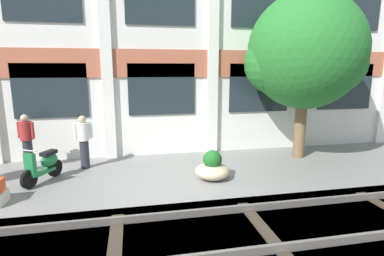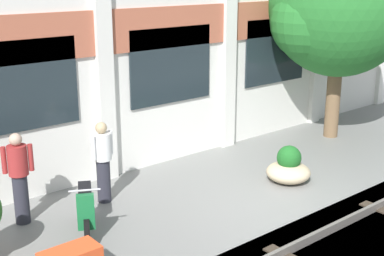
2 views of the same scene
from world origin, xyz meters
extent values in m
plane|color=slate|center=(0.00, 0.00, 0.00)|extent=(80.00, 80.00, 0.00)
cube|color=#AD5B42|center=(0.00, 3.11, 3.10)|extent=(17.40, 0.06, 0.90)
cube|color=#1E282D|center=(-3.48, 3.10, 2.25)|extent=(2.23, 0.04, 1.70)
cube|color=#1E282D|center=(0.00, 3.10, 2.25)|extent=(2.23, 0.04, 1.70)
cube|color=#1E282D|center=(3.48, 3.10, 2.25)|extent=(2.23, 0.04, 1.70)
cube|color=#1E282D|center=(6.96, 3.10, 2.25)|extent=(2.23, 0.04, 1.70)
cube|color=#4C473F|center=(0.00, -2.22, -0.14)|extent=(25.40, 2.80, 0.28)
cube|color=#605B56|center=(0.00, -1.50, 0.07)|extent=(25.40, 0.07, 0.15)
cylinder|color=brown|center=(4.44, 1.87, 1.23)|extent=(0.37, 0.37, 2.47)
ellipsoid|color=#236B28|center=(4.44, 1.87, 3.47)|extent=(3.61, 3.61, 3.64)
sphere|color=#236B28|center=(3.53, 2.07, 3.11)|extent=(1.99, 1.99, 1.99)
sphere|color=#236B28|center=(5.34, 1.67, 3.11)|extent=(1.99, 1.99, 1.99)
ellipsoid|color=tan|center=(1.06, 0.48, 0.21)|extent=(0.93, 0.93, 0.42)
sphere|color=#19561E|center=(1.06, 0.48, 0.54)|extent=(0.52, 0.52, 0.52)
cylinder|color=black|center=(-3.58, 0.72, 0.24)|extent=(0.30, 0.47, 0.48)
cylinder|color=black|center=(-3.15, 1.52, 0.24)|extent=(0.30, 0.47, 0.48)
cube|color=#196B38|center=(-3.36, 1.13, 0.28)|extent=(0.53, 0.71, 0.08)
ellipsoid|color=#196B38|center=(-3.24, 1.36, 0.52)|extent=(0.49, 0.62, 0.36)
cube|color=black|center=(-3.24, 1.36, 0.72)|extent=(0.40, 0.49, 0.10)
cube|color=#196B38|center=(-3.54, 0.79, 0.58)|extent=(0.30, 0.24, 0.60)
cylinder|color=#B7B7BF|center=(-3.55, 0.77, 0.96)|extent=(0.46, 0.26, 0.03)
cylinder|color=#282833|center=(-4.02, 2.23, 0.45)|extent=(0.26, 0.26, 0.91)
cylinder|color=maroon|center=(-4.02, 2.23, 1.17)|extent=(0.34, 0.34, 0.53)
sphere|color=tan|center=(-4.02, 2.23, 1.55)|extent=(0.22, 0.22, 0.22)
cylinder|color=maroon|center=(-4.23, 2.30, 1.20)|extent=(0.09, 0.09, 0.48)
cylinder|color=maroon|center=(-3.82, 2.15, 1.20)|extent=(0.09, 0.09, 0.48)
cylinder|color=#282833|center=(-2.44, 2.09, 0.43)|extent=(0.26, 0.26, 0.85)
cylinder|color=silver|center=(-2.44, 2.09, 1.11)|extent=(0.34, 0.34, 0.52)
sphere|color=tan|center=(-2.44, 2.09, 1.48)|extent=(0.22, 0.22, 0.22)
cylinder|color=silver|center=(-2.65, 2.04, 1.14)|extent=(0.09, 0.09, 0.47)
cylinder|color=silver|center=(-2.23, 2.15, 1.14)|extent=(0.09, 0.09, 0.47)
camera|label=1|loc=(-0.99, -6.96, 2.94)|focal=28.00mm
camera|label=2|loc=(-7.23, -6.32, 4.30)|focal=50.00mm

